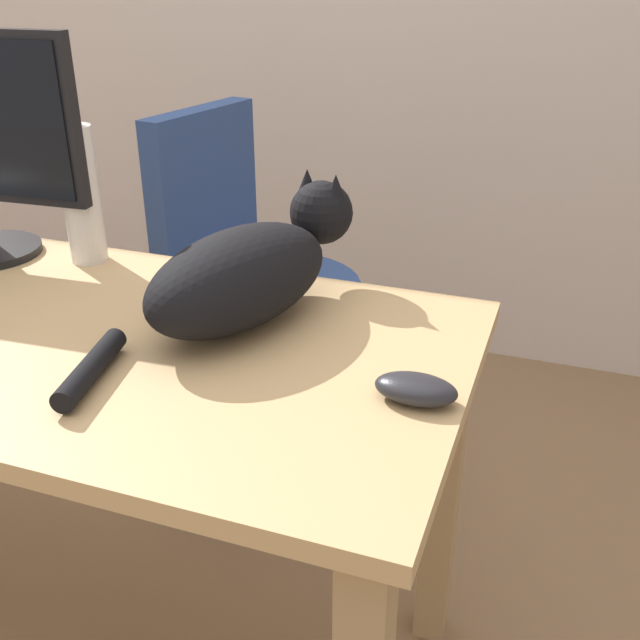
# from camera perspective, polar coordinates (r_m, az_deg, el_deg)

# --- Properties ---
(ground_plane) EXTENTS (8.00, 8.00, 0.00)m
(ground_plane) POSITION_cam_1_polar(r_m,az_deg,el_deg) (1.74, -18.92, -21.62)
(ground_plane) COLOR #846647
(desk) EXTENTS (1.53, 0.64, 0.73)m
(desk) POSITION_cam_1_polar(r_m,az_deg,el_deg) (1.36, -22.65, -3.59)
(desk) COLOR tan
(desk) RESTS_ON ground_plane
(office_chair) EXTENTS (0.49, 0.48, 0.93)m
(office_chair) POSITION_cam_1_polar(r_m,az_deg,el_deg) (1.90, -4.93, -0.39)
(office_chair) COLOR black
(office_chair) RESTS_ON ground_plane
(cat) EXTENTS (0.29, 0.59, 0.20)m
(cat) POSITION_cam_1_polar(r_m,az_deg,el_deg) (1.17, -5.47, 3.87)
(cat) COLOR black
(cat) RESTS_ON desk
(computer_mouse) EXTENTS (0.11, 0.06, 0.04)m
(computer_mouse) POSITION_cam_1_polar(r_m,az_deg,el_deg) (0.98, 7.37, -5.27)
(computer_mouse) COLOR #232328
(computer_mouse) RESTS_ON desk
(water_bottle) EXTENTS (0.07, 0.07, 0.28)m
(water_bottle) POSITION_cam_1_polar(r_m,az_deg,el_deg) (1.45, -17.93, 9.23)
(water_bottle) COLOR silver
(water_bottle) RESTS_ON desk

